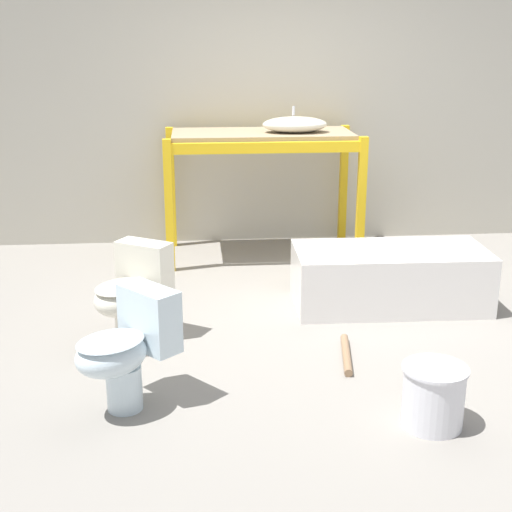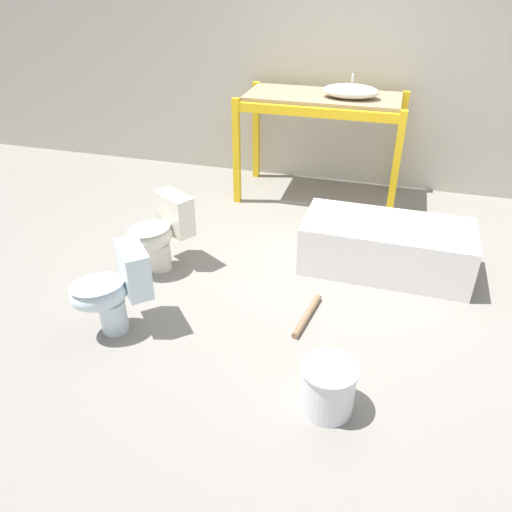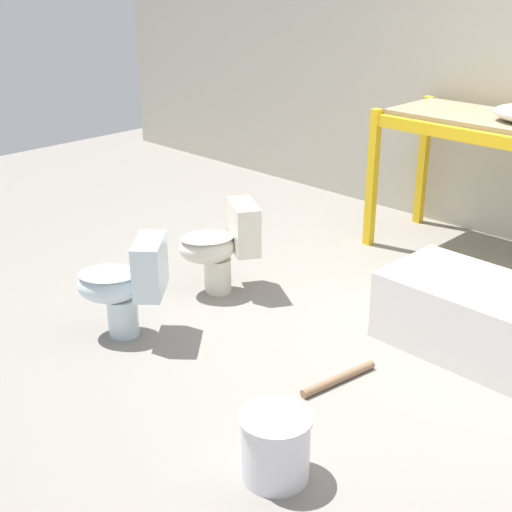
# 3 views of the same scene
# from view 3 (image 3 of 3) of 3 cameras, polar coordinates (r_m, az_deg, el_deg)

# --- Properties ---
(ground_plane) EXTENTS (12.00, 12.00, 0.00)m
(ground_plane) POSITION_cam_3_polar(r_m,az_deg,el_deg) (4.59, 10.86, -6.78)
(ground_plane) COLOR gray
(shelving_rack) EXTENTS (1.72, 0.83, 1.14)m
(shelving_rack) POSITION_cam_3_polar(r_m,az_deg,el_deg) (5.72, 18.56, 8.64)
(shelving_rack) COLOR yellow
(shelving_rack) RESTS_ON ground_plane
(bathtub_main) EXTENTS (1.43, 0.69, 0.44)m
(bathtub_main) POSITION_cam_3_polar(r_m,az_deg,el_deg) (4.46, 18.96, -4.90)
(bathtub_main) COLOR white
(bathtub_main) RESTS_ON ground_plane
(toilet_near) EXTENTS (0.58, 0.65, 0.65)m
(toilet_near) POSITION_cam_3_polar(r_m,az_deg,el_deg) (5.04, -2.81, 0.94)
(toilet_near) COLOR silver
(toilet_near) RESTS_ON ground_plane
(toilet_far) EXTENTS (0.64, 0.62, 0.65)m
(toilet_far) POSITION_cam_3_polar(r_m,az_deg,el_deg) (4.51, -10.45, -2.13)
(toilet_far) COLOR silver
(toilet_far) RESTS_ON ground_plane
(bucket_white) EXTENTS (0.34, 0.34, 0.33)m
(bucket_white) POSITION_cam_3_polar(r_m,az_deg,el_deg) (3.37, 1.57, -14.86)
(bucket_white) COLOR silver
(bucket_white) RESTS_ON ground_plane
(loose_pipe) EXTENTS (0.13, 0.53, 0.05)m
(loose_pipe) POSITION_cam_3_polar(r_m,az_deg,el_deg) (4.13, 6.63, -9.72)
(loose_pipe) COLOR #8C6B4C
(loose_pipe) RESTS_ON ground_plane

